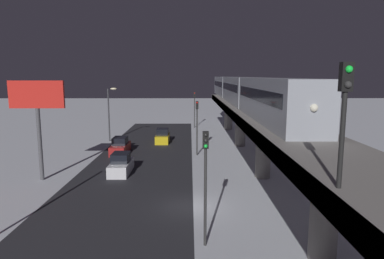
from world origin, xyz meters
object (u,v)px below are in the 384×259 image
object	(u,v)px
rail_signal	(345,104)
traffic_light_far	(195,105)
sedan_white_2	(121,165)
traffic_light_near	(205,172)
sedan_red_2	(120,147)
traffic_light_mid	(197,120)
commercial_billboard	(37,104)
sedan_yellow	(163,137)
subway_train	(240,89)

from	to	relation	value
rail_signal	traffic_light_far	world-z (taller)	rail_signal
sedan_white_2	traffic_light_near	xyz separation A→B (m)	(-7.50, 14.35, 3.40)
sedan_red_2	rail_signal	bearing A→B (deg)	113.83
sedan_red_2	traffic_light_mid	distance (m)	9.97
sedan_white_2	traffic_light_far	bearing A→B (deg)	-104.40
rail_signal	commercial_billboard	world-z (taller)	rail_signal
traffic_light_mid	sedan_white_2	bearing A→B (deg)	44.75
rail_signal	sedan_white_2	xyz separation A→B (m)	(11.47, -21.47, -7.64)
sedan_white_2	commercial_billboard	size ratio (longest dim) A/B	0.50
commercial_billboard	traffic_light_far	bearing A→B (deg)	-114.32
traffic_light_mid	commercial_billboard	size ratio (longest dim) A/B	0.72
sedan_white_2	sedan_red_2	bearing A→B (deg)	-78.14
sedan_red_2	sedan_white_2	bearing A→B (deg)	101.86
sedan_yellow	traffic_light_mid	world-z (taller)	traffic_light_mid
commercial_billboard	sedan_yellow	bearing A→B (deg)	-118.39
rail_signal	traffic_light_near	xyz separation A→B (m)	(3.97, -7.12, -4.25)
rail_signal	sedan_white_2	size ratio (longest dim) A/B	0.90
rail_signal	sedan_yellow	distance (m)	38.62
subway_train	sedan_yellow	bearing A→B (deg)	-7.36
subway_train	sedan_white_2	size ratio (longest dim) A/B	12.51
traffic_light_mid	commercial_billboard	bearing A→B (deg)	34.14
rail_signal	sedan_red_2	world-z (taller)	rail_signal
traffic_light_far	commercial_billboard	size ratio (longest dim) A/B	0.72
sedan_white_2	traffic_light_far	distance (m)	30.35
sedan_yellow	traffic_light_far	size ratio (longest dim) A/B	0.65
sedan_yellow	commercial_billboard	bearing A→B (deg)	-118.39
sedan_red_2	traffic_light_mid	size ratio (longest dim) A/B	0.73
sedan_red_2	traffic_light_far	xyz separation A→B (m)	(-9.30, -20.64, 3.40)
traffic_light_mid	commercial_billboard	distance (m)	17.34
rail_signal	commercial_billboard	size ratio (longest dim) A/B	0.45
sedan_red_2	traffic_light_far	distance (m)	22.90
sedan_yellow	commercial_billboard	distance (m)	20.85
traffic_light_far	traffic_light_mid	bearing A→B (deg)	90.00
traffic_light_near	traffic_light_mid	bearing A→B (deg)	-90.00
sedan_yellow	traffic_light_mid	xyz separation A→B (m)	(-4.70, 7.94, 3.40)
rail_signal	sedan_red_2	bearing A→B (deg)	-66.17
traffic_light_mid	rail_signal	bearing A→B (deg)	97.82
sedan_white_2	sedan_red_2	xyz separation A→B (m)	(1.80, -8.57, -0.00)
subway_train	traffic_light_far	distance (m)	16.64
sedan_white_2	commercial_billboard	xyz separation A→B (m)	(6.69, 2.19, 6.03)
subway_train	commercial_billboard	distance (m)	25.81
sedan_red_2	traffic_light_near	size ratio (longest dim) A/B	0.73
sedan_white_2	traffic_light_mid	distance (m)	11.09
traffic_light_far	subway_train	bearing A→B (deg)	111.19
sedan_white_2	commercial_billboard	world-z (taller)	commercial_billboard
traffic_light_mid	subway_train	bearing A→B (deg)	-131.90
sedan_yellow	sedan_white_2	xyz separation A→B (m)	(2.80, 15.37, 0.00)
sedan_red_2	traffic_light_far	world-z (taller)	traffic_light_far
sedan_white_2	commercial_billboard	distance (m)	9.27
traffic_light_near	traffic_light_far	xyz separation A→B (m)	(0.00, -43.56, 0.00)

